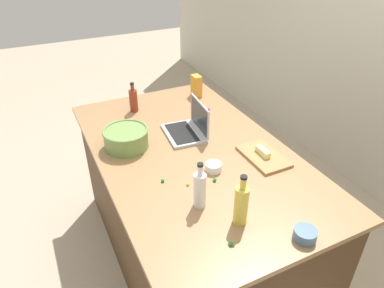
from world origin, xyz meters
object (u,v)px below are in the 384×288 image
(cutting_board, at_px, (263,156))
(bottle_soy, at_px, (133,100))
(bottle_vinegar, at_px, (200,189))
(candy_bag, at_px, (196,86))
(butter_stick_left, at_px, (263,152))
(ramekin_medium, at_px, (213,167))
(ramekin_small, at_px, (305,234))
(mixing_bowl_large, at_px, (126,138))
(bottle_oil, at_px, (241,204))
(kitchen_timer, at_px, (133,98))
(laptop, at_px, (189,128))

(cutting_board, bearing_deg, bottle_soy, -151.63)
(bottle_vinegar, xyz_separation_m, candy_bag, (-1.16, 0.56, -0.02))
(cutting_board, height_order, candy_bag, candy_bag)
(butter_stick_left, xyz_separation_m, ramekin_medium, (-0.01, -0.33, -0.01))
(bottle_soy, height_order, ramekin_small, bottle_soy)
(bottle_soy, relative_size, ramekin_medium, 2.37)
(bottle_vinegar, bearing_deg, mixing_bowl_large, -166.30)
(bottle_soy, height_order, bottle_oil, bottle_oil)
(kitchen_timer, height_order, candy_bag, candy_bag)
(laptop, height_order, candy_bag, laptop)
(mixing_bowl_large, xyz_separation_m, butter_stick_left, (0.46, 0.69, -0.03))
(laptop, height_order, bottle_soy, bottle_soy)
(bottle_soy, xyz_separation_m, ramekin_medium, (0.90, 0.17, -0.06))
(laptop, distance_m, mixing_bowl_large, 0.41)
(mixing_bowl_large, xyz_separation_m, bottle_vinegar, (0.67, 0.16, 0.04))
(ramekin_medium, bearing_deg, butter_stick_left, 88.56)
(cutting_board, bearing_deg, laptop, -147.88)
(mixing_bowl_large, relative_size, butter_stick_left, 2.54)
(bottle_oil, relative_size, candy_bag, 1.56)
(mixing_bowl_large, bearing_deg, bottle_oil, 18.14)
(mixing_bowl_large, xyz_separation_m, ramekin_small, (1.07, 0.48, -0.04))
(ramekin_small, bearing_deg, butter_stick_left, 160.91)
(mixing_bowl_large, distance_m, ramekin_small, 1.17)
(bottle_vinegar, bearing_deg, ramekin_medium, 138.02)
(bottle_vinegar, distance_m, bottle_soy, 1.12)
(butter_stick_left, bearing_deg, kitchen_timer, -156.41)
(bottle_oil, height_order, butter_stick_left, bottle_oil)
(bottle_vinegar, relative_size, ramekin_medium, 2.69)
(bottle_soy, bearing_deg, ramekin_medium, 10.58)
(candy_bag, bearing_deg, cutting_board, -1.96)
(kitchen_timer, bearing_deg, bottle_soy, -14.53)
(mixing_bowl_large, bearing_deg, bottle_soy, 156.54)
(bottle_soy, xyz_separation_m, kitchen_timer, (-0.14, 0.04, -0.05))
(bottle_oil, bearing_deg, laptop, 170.96)
(bottle_soy, bearing_deg, butter_stick_left, 28.65)
(mixing_bowl_large, height_order, ramekin_small, mixing_bowl_large)
(candy_bag, bearing_deg, bottle_vinegar, -25.81)
(bottle_oil, bearing_deg, mixing_bowl_large, -161.86)
(laptop, distance_m, bottle_vinegar, 0.69)
(cutting_board, distance_m, butter_stick_left, 0.03)
(bottle_oil, xyz_separation_m, ramekin_medium, (-0.40, 0.08, -0.08))
(butter_stick_left, bearing_deg, bottle_oil, -46.12)
(cutting_board, distance_m, ramekin_medium, 0.33)
(cutting_board, distance_m, ramekin_small, 0.63)
(bottle_soy, bearing_deg, laptop, 24.61)
(bottle_vinegar, xyz_separation_m, bottle_oil, (0.18, 0.12, 0.01))
(laptop, relative_size, mixing_bowl_large, 1.18)
(laptop, bearing_deg, mixing_bowl_large, -93.56)
(bottle_soy, xyz_separation_m, cutting_board, (0.92, 0.50, -0.08))
(butter_stick_left, bearing_deg, laptop, -147.27)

